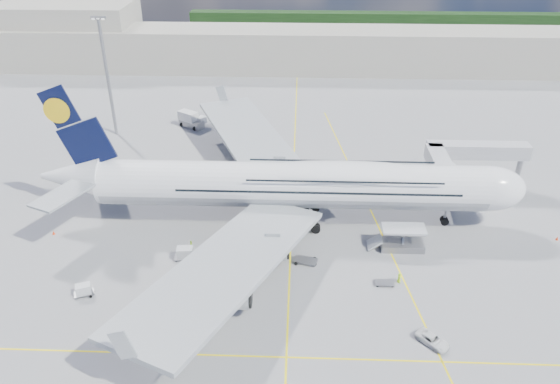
{
  "coord_description": "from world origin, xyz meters",
  "views": [
    {
      "loc": [
        1.05,
        -66.35,
        48.54
      ],
      "look_at": [
        -1.85,
        8.0,
        6.56
      ],
      "focal_mm": 35.0,
      "sensor_mm": 36.0,
      "label": 1
    }
  ],
  "objects_px": {
    "dolly_back": "(83,290)",
    "dolly_nose_near": "(385,283)",
    "cone_wing_left_outer": "(241,158)",
    "cone_wing_right_inner": "(196,254)",
    "cone_tail": "(54,233)",
    "cone_wing_right_outer": "(145,318)",
    "service_van": "(432,340)",
    "dolly_row_b": "(185,253)",
    "dolly_row_a": "(187,284)",
    "jet_bridge": "(463,158)",
    "airliner": "(294,184)",
    "crew_nose": "(411,203)",
    "crew_tug": "(256,269)",
    "crew_van": "(399,278)",
    "crew_loader": "(402,227)",
    "catering_truck_inner": "(233,177)",
    "baggage_tug": "(198,270)",
    "dolly_row_c": "(241,259)",
    "light_mast": "(107,76)",
    "catering_truck_outer": "(191,120)",
    "dolly_nose_far": "(305,260)",
    "cone_nose": "(557,238)",
    "cone_wing_left_inner": "(278,164)",
    "crew_wing": "(191,245)",
    "cargo_loader": "(401,241)"
  },
  "relations": [
    {
      "from": "crew_van",
      "to": "service_van",
      "type": "bearing_deg",
      "value": -178.12
    },
    {
      "from": "airliner",
      "to": "dolly_row_c",
      "type": "height_order",
      "value": "airliner"
    },
    {
      "from": "catering_truck_inner",
      "to": "baggage_tug",
      "type": "bearing_deg",
      "value": -93.66
    },
    {
      "from": "crew_nose",
      "to": "crew_tug",
      "type": "bearing_deg",
      "value": -168.97
    },
    {
      "from": "jet_bridge",
      "to": "cone_wing_right_inner",
      "type": "height_order",
      "value": "jet_bridge"
    },
    {
      "from": "airliner",
      "to": "cone_wing_right_outer",
      "type": "relative_size",
      "value": 160.91
    },
    {
      "from": "cone_wing_left_outer",
      "to": "cone_wing_right_inner",
      "type": "height_order",
      "value": "cone_wing_left_outer"
    },
    {
      "from": "light_mast",
      "to": "catering_truck_outer",
      "type": "bearing_deg",
      "value": 14.44
    },
    {
      "from": "dolly_row_c",
      "to": "crew_wing",
      "type": "relative_size",
      "value": 2.13
    },
    {
      "from": "catering_truck_outer",
      "to": "cone_wing_right_outer",
      "type": "xyz_separation_m",
      "value": [
        5.4,
        -63.4,
        -1.5
      ]
    },
    {
      "from": "airliner",
      "to": "dolly_nose_near",
      "type": "distance_m",
      "value": 21.66
    },
    {
      "from": "dolly_nose_near",
      "to": "crew_nose",
      "type": "xyz_separation_m",
      "value": [
        7.08,
        21.04,
        0.59
      ]
    },
    {
      "from": "dolly_row_c",
      "to": "crew_nose",
      "type": "height_order",
      "value": "dolly_row_c"
    },
    {
      "from": "crew_loader",
      "to": "cone_wing_right_inner",
      "type": "xyz_separation_m",
      "value": [
        -32.04,
        -7.59,
        -0.55
      ]
    },
    {
      "from": "dolly_nose_near",
      "to": "crew_wing",
      "type": "distance_m",
      "value": 29.24
    },
    {
      "from": "dolly_nose_far",
      "to": "cone_tail",
      "type": "relative_size",
      "value": 6.47
    },
    {
      "from": "airliner",
      "to": "cone_wing_right_outer",
      "type": "distance_m",
      "value": 31.26
    },
    {
      "from": "dolly_back",
      "to": "dolly_nose_near",
      "type": "bearing_deg",
      "value": -16.26
    },
    {
      "from": "catering_truck_outer",
      "to": "crew_tug",
      "type": "relative_size",
      "value": 3.7
    },
    {
      "from": "dolly_row_a",
      "to": "cone_wing_left_inner",
      "type": "bearing_deg",
      "value": 69.63
    },
    {
      "from": "cargo_loader",
      "to": "dolly_row_a",
      "type": "relative_size",
      "value": 2.68
    },
    {
      "from": "crew_tug",
      "to": "cone_wing_right_outer",
      "type": "xyz_separation_m",
      "value": [
        -13.57,
        -9.72,
        -0.68
      ]
    },
    {
      "from": "crew_loader",
      "to": "crew_tug",
      "type": "bearing_deg",
      "value": -120.71
    },
    {
      "from": "service_van",
      "to": "dolly_row_b",
      "type": "bearing_deg",
      "value": 111.47
    },
    {
      "from": "light_mast",
      "to": "dolly_nose_far",
      "type": "xyz_separation_m",
      "value": [
        42.26,
        -46.39,
        -12.82
      ]
    },
    {
      "from": "dolly_row_a",
      "to": "cone_wing_right_inner",
      "type": "xyz_separation_m",
      "value": [
        -0.09,
        7.35,
        -0.11
      ]
    },
    {
      "from": "jet_bridge",
      "to": "airliner",
      "type": "bearing_deg",
      "value": -159.69
    },
    {
      "from": "dolly_row_c",
      "to": "crew_loader",
      "type": "xyz_separation_m",
      "value": [
        24.91,
        9.89,
        -0.38
      ]
    },
    {
      "from": "cone_wing_right_inner",
      "to": "dolly_nose_near",
      "type": "bearing_deg",
      "value": -12.1
    },
    {
      "from": "dolly_row_c",
      "to": "cone_wing_left_inner",
      "type": "height_order",
      "value": "dolly_row_c"
    },
    {
      "from": "dolly_row_b",
      "to": "dolly_back",
      "type": "xyz_separation_m",
      "value": [
        -12.18,
        -8.59,
        -0.18
      ]
    },
    {
      "from": "dolly_nose_near",
      "to": "cone_nose",
      "type": "height_order",
      "value": "cone_nose"
    },
    {
      "from": "cone_wing_left_outer",
      "to": "cone_tail",
      "type": "bearing_deg",
      "value": -133.55
    },
    {
      "from": "cone_wing_right_inner",
      "to": "dolly_row_a",
      "type": "bearing_deg",
      "value": -89.27
    },
    {
      "from": "dolly_nose_near",
      "to": "crew_wing",
      "type": "bearing_deg",
      "value": 167.75
    },
    {
      "from": "jet_bridge",
      "to": "catering_truck_outer",
      "type": "distance_m",
      "value": 60.77
    },
    {
      "from": "cone_wing_right_inner",
      "to": "cone_wing_right_outer",
      "type": "height_order",
      "value": "cone_wing_right_inner"
    },
    {
      "from": "airliner",
      "to": "cone_wing_left_outer",
      "type": "height_order",
      "value": "airliner"
    },
    {
      "from": "crew_wing",
      "to": "cone_tail",
      "type": "relative_size",
      "value": 2.79
    },
    {
      "from": "dolly_nose_near",
      "to": "catering_truck_inner",
      "type": "bearing_deg",
      "value": 132.93
    },
    {
      "from": "crew_tug",
      "to": "dolly_back",
      "type": "bearing_deg",
      "value": -157.2
    },
    {
      "from": "crew_nose",
      "to": "crew_van",
      "type": "distance_m",
      "value": 21.09
    },
    {
      "from": "dolly_nose_near",
      "to": "service_van",
      "type": "relative_size",
      "value": 0.63
    },
    {
      "from": "dolly_nose_near",
      "to": "cone_wing_left_inner",
      "type": "bearing_deg",
      "value": 116.1
    },
    {
      "from": "cargo_loader",
      "to": "dolly_row_a",
      "type": "bearing_deg",
      "value": -161.47
    },
    {
      "from": "baggage_tug",
      "to": "cone_nose",
      "type": "relative_size",
      "value": 5.04
    },
    {
      "from": "dolly_nose_near",
      "to": "crew_van",
      "type": "bearing_deg",
      "value": 17.03
    },
    {
      "from": "airliner",
      "to": "catering_truck_inner",
      "type": "xyz_separation_m",
      "value": [
        -11.42,
        12.08,
        -5.24
      ]
    },
    {
      "from": "dolly_row_b",
      "to": "crew_tug",
      "type": "distance_m",
      "value": 11.21
    },
    {
      "from": "crew_van",
      "to": "cone_wing_left_outer",
      "type": "height_order",
      "value": "crew_van"
    }
  ]
}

